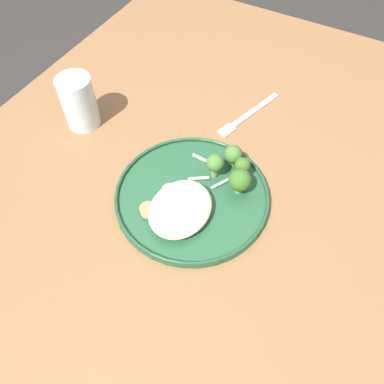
# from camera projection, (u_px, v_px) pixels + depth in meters

# --- Properties ---
(ground) EXTENTS (6.00, 6.00, 0.00)m
(ground) POSITION_uv_depth(u_px,v_px,m) (190.00, 322.00, 1.33)
(ground) COLOR #2D2B28
(wooden_dining_table) EXTENTS (1.40, 1.00, 0.74)m
(wooden_dining_table) POSITION_uv_depth(u_px,v_px,m) (188.00, 221.00, 0.80)
(wooden_dining_table) COLOR brown
(wooden_dining_table) RESTS_ON ground
(dinner_plate) EXTENTS (0.29, 0.29, 0.02)m
(dinner_plate) POSITION_uv_depth(u_px,v_px,m) (192.00, 196.00, 0.73)
(dinner_plate) COLOR #235133
(dinner_plate) RESTS_ON wooden_dining_table
(noodle_bed) EXTENTS (0.13, 0.11, 0.03)m
(noodle_bed) POSITION_uv_depth(u_px,v_px,m) (180.00, 209.00, 0.69)
(noodle_bed) COLOR beige
(noodle_bed) RESTS_ON dinner_plate
(seared_scallop_rear_pale) EXTENTS (0.02, 0.02, 0.02)m
(seared_scallop_rear_pale) POSITION_uv_depth(u_px,v_px,m) (166.00, 210.00, 0.69)
(seared_scallop_rear_pale) COLOR #E5C689
(seared_scallop_rear_pale) RESTS_ON dinner_plate
(seared_scallop_large_seared) EXTENTS (0.02, 0.02, 0.01)m
(seared_scallop_large_seared) POSITION_uv_depth(u_px,v_px,m) (171.00, 227.00, 0.67)
(seared_scallop_large_seared) COLOR beige
(seared_scallop_large_seared) RESTS_ON dinner_plate
(seared_scallop_front_small) EXTENTS (0.03, 0.03, 0.01)m
(seared_scallop_front_small) POSITION_uv_depth(u_px,v_px,m) (174.00, 200.00, 0.71)
(seared_scallop_front_small) COLOR #DBB77A
(seared_scallop_front_small) RESTS_ON dinner_plate
(seared_scallop_right_edge) EXTENTS (0.03, 0.03, 0.01)m
(seared_scallop_right_edge) POSITION_uv_depth(u_px,v_px,m) (191.00, 209.00, 0.69)
(seared_scallop_right_edge) COLOR #E5C689
(seared_scallop_right_edge) RESTS_ON dinner_plate
(seared_scallop_on_noodles) EXTENTS (0.03, 0.03, 0.01)m
(seared_scallop_on_noodles) POSITION_uv_depth(u_px,v_px,m) (169.00, 190.00, 0.72)
(seared_scallop_on_noodles) COLOR beige
(seared_scallop_on_noodles) RESTS_ON dinner_plate
(seared_scallop_tiny_bay) EXTENTS (0.03, 0.03, 0.02)m
(seared_scallop_tiny_bay) POSITION_uv_depth(u_px,v_px,m) (148.00, 210.00, 0.69)
(seared_scallop_tiny_bay) COLOR #DBB77A
(seared_scallop_tiny_bay) RESTS_ON dinner_plate
(seared_scallop_half_hidden) EXTENTS (0.03, 0.03, 0.02)m
(seared_scallop_half_hidden) POSITION_uv_depth(u_px,v_px,m) (177.00, 215.00, 0.69)
(seared_scallop_half_hidden) COLOR #DBB77A
(seared_scallop_half_hidden) RESTS_ON dinner_plate
(broccoli_floret_left_leaning) EXTENTS (0.03, 0.03, 0.05)m
(broccoli_floret_left_leaning) POSITION_uv_depth(u_px,v_px,m) (242.00, 166.00, 0.72)
(broccoli_floret_left_leaning) COLOR #89A356
(broccoli_floret_left_leaning) RESTS_ON dinner_plate
(broccoli_floret_tall_stalk) EXTENTS (0.03, 0.03, 0.06)m
(broccoli_floret_tall_stalk) POSITION_uv_depth(u_px,v_px,m) (215.00, 163.00, 0.72)
(broccoli_floret_tall_stalk) COLOR #7A994C
(broccoli_floret_tall_stalk) RESTS_ON dinner_plate
(broccoli_floret_split_head) EXTENTS (0.04, 0.04, 0.05)m
(broccoli_floret_split_head) POSITION_uv_depth(u_px,v_px,m) (233.00, 154.00, 0.75)
(broccoli_floret_split_head) COLOR #89A356
(broccoli_floret_split_head) RESTS_ON dinner_plate
(broccoli_floret_small_sprig) EXTENTS (0.04, 0.04, 0.05)m
(broccoli_floret_small_sprig) POSITION_uv_depth(u_px,v_px,m) (240.00, 180.00, 0.71)
(broccoli_floret_small_sprig) COLOR #89A356
(broccoli_floret_small_sprig) RESTS_ON dinner_plate
(onion_sliver_pale_crescent) EXTENTS (0.05, 0.03, 0.00)m
(onion_sliver_pale_crescent) POSITION_uv_depth(u_px,v_px,m) (223.00, 182.00, 0.74)
(onion_sliver_pale_crescent) COLOR silver
(onion_sliver_pale_crescent) RESTS_ON dinner_plate
(onion_sliver_long_sliver) EXTENTS (0.01, 0.06, 0.00)m
(onion_sliver_long_sliver) POSITION_uv_depth(u_px,v_px,m) (205.00, 161.00, 0.77)
(onion_sliver_long_sliver) COLOR silver
(onion_sliver_long_sliver) RESTS_ON dinner_plate
(onion_sliver_curled_piece) EXTENTS (0.03, 0.04, 0.00)m
(onion_sliver_curled_piece) POSITION_uv_depth(u_px,v_px,m) (199.00, 178.00, 0.74)
(onion_sliver_curled_piece) COLOR silver
(onion_sliver_curled_piece) RESTS_ON dinner_plate
(water_glass) EXTENTS (0.07, 0.07, 0.11)m
(water_glass) POSITION_uv_depth(u_px,v_px,m) (80.00, 104.00, 0.81)
(water_glass) COLOR silver
(water_glass) RESTS_ON wooden_dining_table
(dinner_fork) EXTENTS (0.18, 0.07, 0.00)m
(dinner_fork) POSITION_uv_depth(u_px,v_px,m) (247.00, 115.00, 0.86)
(dinner_fork) COLOR silver
(dinner_fork) RESTS_ON wooden_dining_table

